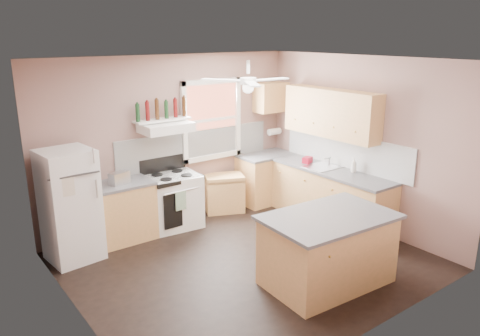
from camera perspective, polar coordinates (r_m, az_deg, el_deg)
floor at (r=6.54m, az=0.90°, el=-11.31°), size 4.50×4.50×0.00m
ceiling at (r=5.81m, az=1.02°, el=13.01°), size 4.50×4.50×0.00m
wall_back at (r=7.69m, az=-8.36°, el=3.46°), size 4.50×0.05×2.70m
wall_right at (r=7.61m, az=14.62°, el=2.97°), size 0.05×4.00×2.70m
wall_left at (r=5.04m, az=-19.97°, el=-4.20°), size 0.05×4.00×2.70m
backsplash_back at (r=7.91m, az=-5.32°, el=2.62°), size 2.90×0.03×0.55m
backsplash_right at (r=7.80m, az=12.64°, el=2.10°), size 0.03×2.60×0.55m
window_view at (r=7.98m, az=-3.55°, el=5.90°), size 1.00×0.02×1.20m
window_frame at (r=7.96m, az=-3.44°, el=5.87°), size 1.16×0.07×1.36m
refrigerator at (r=6.73m, az=-20.02°, el=-4.34°), size 0.72×0.70×1.55m
base_cabinet_left at (r=7.24m, az=-14.20°, el=-5.31°), size 0.90×0.60×0.86m
counter_left at (r=7.09m, az=-14.45°, el=-1.92°), size 0.92×0.62×0.04m
toaster at (r=7.01m, az=-14.51°, el=-1.20°), size 0.31×0.23×0.18m
stove at (r=7.56m, az=-8.17°, el=-4.02°), size 0.88×0.72×0.86m
range_hood at (r=7.29m, az=-8.99°, el=4.90°), size 0.78×0.50×0.14m
bottle_shelf at (r=7.38m, az=-9.47°, el=5.80°), size 0.90×0.26×0.03m
cart at (r=8.17m, az=-1.93°, el=-3.08°), size 0.77×0.66×0.65m
base_cabinet_corner at (r=8.63m, az=3.17°, el=-1.32°), size 1.00×0.60×0.86m
base_cabinet_right at (r=7.81m, az=10.94°, el=-3.50°), size 0.60×2.20×0.86m
counter_corner at (r=8.50m, az=3.22°, el=1.57°), size 1.02×0.62×0.04m
counter_right at (r=7.66m, az=11.06°, el=-0.35°), size 0.62×2.22×0.04m
sink at (r=7.79m, az=9.99°, el=0.09°), size 0.55×0.45×0.03m
faucet at (r=7.88m, az=10.81°, el=0.81°), size 0.03×0.03×0.14m
upper_cabinet_right at (r=7.70m, az=11.03°, el=6.61°), size 0.33×1.80×0.76m
upper_cabinet_corner at (r=8.53m, az=3.80°, el=8.60°), size 0.60×0.33×0.52m
paper_towel at (r=8.74m, az=4.19°, el=4.45°), size 0.26×0.12×0.12m
island at (r=5.96m, az=10.59°, el=-9.91°), size 1.55×1.03×0.86m
island_top at (r=5.77m, az=10.83°, el=-5.89°), size 1.64×1.13×0.04m
ceiling_fan_hub at (r=5.83m, az=1.00°, el=10.56°), size 0.20×0.20×0.08m
soap_bottle at (r=7.56m, az=13.71°, el=0.34°), size 0.12×0.12×0.24m
red_caddy at (r=7.98m, az=8.22°, el=0.98°), size 0.21×0.17×0.10m
wine_bottles at (r=7.35m, az=-9.47°, el=7.04°), size 0.86×0.06×0.31m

